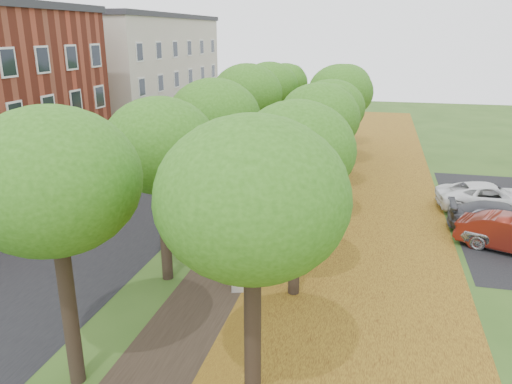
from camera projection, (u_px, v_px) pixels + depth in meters
The scene contains 9 objects.
street_asphalt at pixel (144, 195), 28.37m from camera, with size 8.00×70.00×0.01m, color black.
footpath at pixel (273, 206), 26.68m from camera, with size 3.20×70.00×0.01m, color black.
leaf_verge at pixel (369, 213), 25.56m from camera, with size 7.50×70.00×0.01m, color olive.
tree_row_west at pixel (232, 108), 25.61m from camera, with size 3.97×33.97×6.86m.
tree_row_east at pixel (326, 111), 24.53m from camera, with size 3.97×33.97×6.86m.
building_cream at pixel (132, 74), 45.57m from camera, with size 10.30×20.30×10.40m.
bench at pixel (236, 273), 18.34m from camera, with size 0.88×1.65×0.75m.
car_grey at pixel (502, 219), 22.88m from camera, with size 1.93×4.74×1.37m, color #37373C.
car_white at pixel (489, 198), 25.69m from camera, with size 2.41×5.22×1.45m, color white.
Camera 1 is at (5.03, -9.70, 8.84)m, focal length 35.00 mm.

